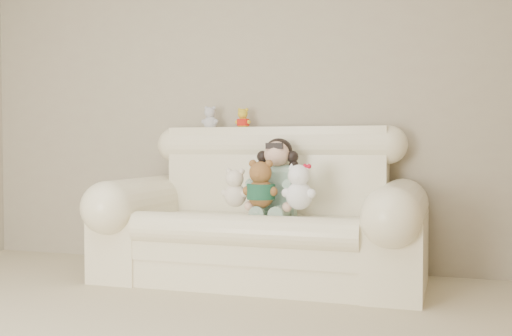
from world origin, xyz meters
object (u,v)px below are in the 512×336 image
at_px(seated_child, 277,177).
at_px(white_cat, 299,182).
at_px(sofa, 261,203).
at_px(brown_teddy, 261,179).
at_px(cream_teddy, 235,184).

xyz_separation_m(seated_child, white_cat, (0.21, -0.22, -0.02)).
bearing_deg(sofa, brown_teddy, -72.02).
height_order(sofa, seated_child, sofa).
distance_m(brown_teddy, white_cat, 0.25).
bearing_deg(seated_child, brown_teddy, -108.92).
height_order(sofa, brown_teddy, sofa).
height_order(sofa, cream_teddy, sofa).
distance_m(brown_teddy, cream_teddy, 0.18).
xyz_separation_m(white_cat, cream_teddy, (-0.43, 0.03, -0.02)).
bearing_deg(brown_teddy, sofa, 117.27).
bearing_deg(cream_teddy, sofa, 17.66).
bearing_deg(white_cat, brown_teddy, 157.31).
xyz_separation_m(sofa, white_cat, (0.30, -0.14, 0.15)).
bearing_deg(sofa, seated_child, 41.82).
xyz_separation_m(seated_child, brown_teddy, (-0.05, -0.21, -0.01)).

